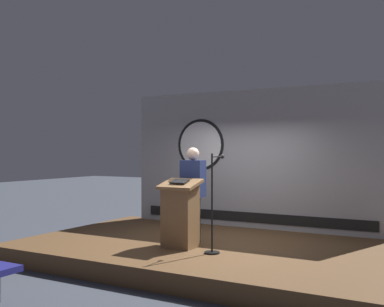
% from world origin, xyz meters
% --- Properties ---
extents(ground_plane, '(40.00, 40.00, 0.00)m').
position_xyz_m(ground_plane, '(0.00, 0.00, 0.00)').
color(ground_plane, '#383D47').
extents(stage_platform, '(6.40, 4.00, 0.30)m').
position_xyz_m(stage_platform, '(0.00, 0.00, 0.15)').
color(stage_platform, brown).
rests_on(stage_platform, ground).
extents(banner_display, '(5.49, 0.12, 2.85)m').
position_xyz_m(banner_display, '(-0.03, 1.85, 1.72)').
color(banner_display, '#9E9EA3').
rests_on(banner_display, stage_platform).
extents(podium, '(0.64, 0.50, 1.12)m').
position_xyz_m(podium, '(-0.29, -0.56, 0.85)').
color(podium, olive).
rests_on(podium, stage_platform).
extents(speaker_person, '(0.40, 0.26, 1.64)m').
position_xyz_m(speaker_person, '(-0.32, -0.08, 1.14)').
color(speaker_person, black).
rests_on(speaker_person, stage_platform).
extents(microphone_stand, '(0.24, 0.52, 1.54)m').
position_xyz_m(microphone_stand, '(0.37, -0.66, 0.85)').
color(microphone_stand, black).
rests_on(microphone_stand, stage_platform).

